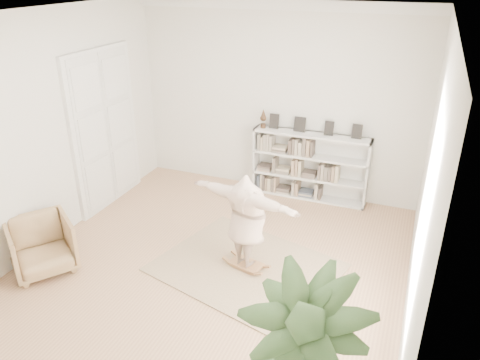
{
  "coord_description": "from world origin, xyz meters",
  "views": [
    {
      "loc": [
        2.55,
        -5.27,
        4.14
      ],
      "look_at": [
        0.28,
        0.4,
        1.32
      ],
      "focal_mm": 35.0,
      "sensor_mm": 36.0,
      "label": 1
    }
  ],
  "objects_px": {
    "armchair": "(41,246)",
    "person": "(246,218)",
    "bookshelf": "(309,167)",
    "rocker_board": "(246,264)"
  },
  "relations": [
    {
      "from": "rocker_board",
      "to": "person",
      "type": "height_order",
      "value": "person"
    },
    {
      "from": "bookshelf",
      "to": "rocker_board",
      "type": "xyz_separation_m",
      "value": [
        -0.26,
        -2.66,
        -0.57
      ]
    },
    {
      "from": "bookshelf",
      "to": "person",
      "type": "height_order",
      "value": "bookshelf"
    },
    {
      "from": "bookshelf",
      "to": "armchair",
      "type": "distance_m",
      "value": 4.86
    },
    {
      "from": "bookshelf",
      "to": "person",
      "type": "xyz_separation_m",
      "value": [
        -0.26,
        -2.66,
        0.21
      ]
    },
    {
      "from": "person",
      "to": "armchair",
      "type": "bearing_deg",
      "value": 36.79
    },
    {
      "from": "armchair",
      "to": "rocker_board",
      "type": "xyz_separation_m",
      "value": [
        2.78,
        1.12,
        -0.33
      ]
    },
    {
      "from": "bookshelf",
      "to": "armchair",
      "type": "height_order",
      "value": "bookshelf"
    },
    {
      "from": "armchair",
      "to": "person",
      "type": "xyz_separation_m",
      "value": [
        2.78,
        1.12,
        0.45
      ]
    },
    {
      "from": "armchair",
      "to": "person",
      "type": "bearing_deg",
      "value": -32.19
    }
  ]
}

